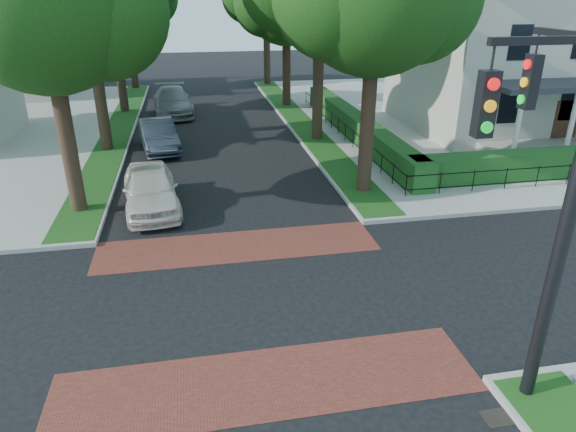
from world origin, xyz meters
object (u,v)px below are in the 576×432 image
object	(u,v)px
parked_car_front	(150,189)
parked_car_rear	(173,101)
traffic_signal	(558,178)
parked_car_middle	(158,135)

from	to	relation	value
parked_car_front	parked_car_rear	size ratio (longest dim) A/B	0.82
traffic_signal	parked_car_front	distance (m)	14.25
parked_car_front	parked_car_middle	world-z (taller)	parked_car_front
parked_car_middle	parked_car_rear	bearing A→B (deg)	76.36
traffic_signal	parked_car_rear	distance (m)	28.72
traffic_signal	parked_car_rear	bearing A→B (deg)	104.63
parked_car_front	traffic_signal	bearing A→B (deg)	-61.92
parked_car_middle	parked_car_front	bearing A→B (deg)	-99.25
parked_car_front	parked_car_middle	size ratio (longest dim) A/B	1.03
parked_car_front	parked_car_middle	xyz separation A→B (m)	(-0.03, 7.90, -0.05)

